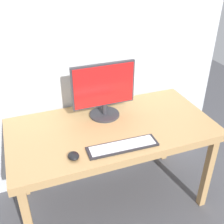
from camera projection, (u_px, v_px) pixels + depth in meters
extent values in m
plane|color=#4C4C51|center=(112.00, 198.00, 2.41)|extent=(6.00, 6.00, 0.00)
cube|color=silver|center=(91.00, 8.00, 1.97)|extent=(2.28, 0.04, 3.00)
cube|color=tan|center=(112.00, 129.00, 2.03)|extent=(1.49, 0.76, 0.06)
cube|color=tan|center=(207.00, 173.00, 2.18)|extent=(0.05, 0.05, 0.69)
cube|color=tan|center=(20.00, 163.00, 2.28)|extent=(0.05, 0.05, 0.69)
cube|color=tan|center=(166.00, 130.00, 2.69)|extent=(0.05, 0.05, 0.69)
cylinder|color=#333338|center=(105.00, 114.00, 2.15)|extent=(0.23, 0.23, 0.02)
cylinder|color=#333338|center=(105.00, 109.00, 2.12)|extent=(0.04, 0.04, 0.08)
cube|color=#333338|center=(104.00, 85.00, 2.03)|extent=(0.48, 0.02, 0.33)
cube|color=red|center=(105.00, 86.00, 2.02)|extent=(0.46, 0.01, 0.31)
cube|color=#232328|center=(123.00, 146.00, 1.80)|extent=(0.47, 0.14, 0.01)
cube|color=silver|center=(123.00, 145.00, 1.80)|extent=(0.44, 0.12, 0.00)
ellipsoid|color=black|center=(74.00, 156.00, 1.71)|extent=(0.07, 0.09, 0.04)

